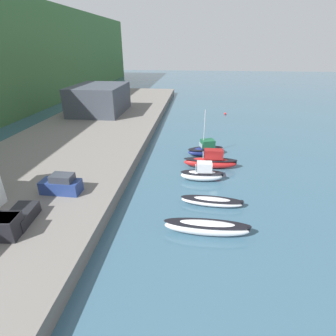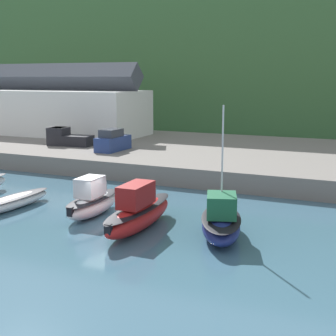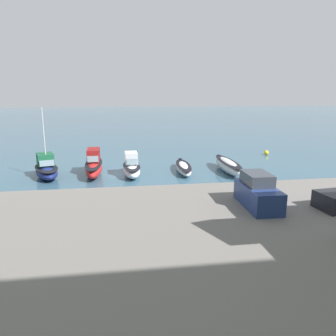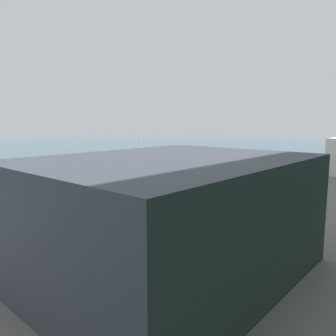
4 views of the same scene
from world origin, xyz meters
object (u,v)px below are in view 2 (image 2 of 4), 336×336
at_px(moored_boat_2, 92,201).
at_px(moored_boat_3, 139,212).
at_px(moored_boat_1, 11,202).
at_px(moored_boat_4, 221,221).
at_px(parked_car_0, 113,141).
at_px(pickup_truck_0, 67,138).

bearing_deg(moored_boat_2, moored_boat_3, -19.53).
height_order(moored_boat_1, moored_boat_3, moored_boat_3).
bearing_deg(moored_boat_4, parked_car_0, 117.34).
height_order(moored_boat_1, moored_boat_2, moored_boat_2).
distance_m(moored_boat_3, parked_car_0, 20.11).
bearing_deg(pickup_truck_0, moored_boat_3, -140.43).
bearing_deg(moored_boat_4, moored_boat_1, 162.82).
bearing_deg(moored_boat_3, moored_boat_1, 177.77).
bearing_deg(moored_boat_2, parked_car_0, 113.99).
relative_size(parked_car_0, pickup_truck_0, 0.86).
distance_m(moored_boat_1, parked_car_0, 16.41).
distance_m(moored_boat_2, moored_boat_3, 4.20).
height_order(moored_boat_2, moored_boat_4, moored_boat_4).
bearing_deg(moored_boat_2, pickup_truck_0, 128.05).
bearing_deg(pickup_truck_0, parked_car_0, -105.97).
bearing_deg(moored_boat_3, moored_boat_4, 5.93).
xyz_separation_m(moored_boat_4, parked_car_0, (-16.35, 15.84, 1.60)).
height_order(moored_boat_1, moored_boat_4, moored_boat_4).
xyz_separation_m(moored_boat_1, moored_boat_4, (14.69, 0.35, 0.44)).
relative_size(moored_boat_3, moored_boat_4, 1.05).
height_order(moored_boat_3, parked_car_0, parked_car_0).
height_order(moored_boat_1, pickup_truck_0, pickup_truck_0).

